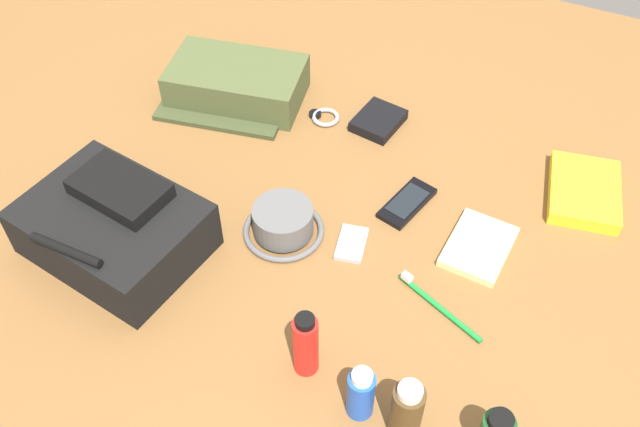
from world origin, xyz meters
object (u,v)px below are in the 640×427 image
Objects in this scene: cologne_bottle at (407,411)px; toothbrush at (435,303)px; sunscreen_spray at (306,344)px; wristwatch at (324,117)px; wallet at (378,121)px; bucket_hat at (283,223)px; cell_phone at (407,203)px; toiletry_pouch at (236,84)px; deodorant_spray at (361,393)px; media_player at (352,243)px; notepad at (479,247)px; paperback_novel at (584,192)px; backpack at (114,226)px.

toothbrush is (0.03, -0.24, -0.05)m from cologne_bottle.
sunscreen_spray is 0.63m from wristwatch.
wallet is at bearing -64.82° from cologne_bottle.
sunscreen_spray is 1.98× the size of wristwatch.
bucket_hat is at bearing 101.80° from wristwatch.
cell_phone is 1.99× the size of wristwatch.
toiletry_pouch is 3.00× the size of deodorant_spray.
toiletry_pouch is at bearing -35.13° from media_player.
toothbrush reaches higher than notepad.
toiletry_pouch is at bearing -30.54° from toothbrush.
cologne_bottle is 0.61× the size of paperback_novel.
toothbrush is 0.16m from notepad.
backpack is at bearing 27.97° from notepad.
sunscreen_spray reaches higher than paperback_novel.
wallet is (0.14, -0.20, 0.01)m from cell_phone.
wristwatch is (0.35, -0.61, -0.05)m from deodorant_spray.
wallet is (-0.05, -0.37, -0.02)m from bucket_hat.
bucket_hat reaches higher than cell_phone.
backpack is 0.31m from bucket_hat.
toothbrush is 0.49m from wallet.
toothbrush is at bearing 149.46° from toiletry_pouch.
wristwatch is 0.40× the size of toothbrush.
toiletry_pouch is 0.43m from bucket_hat.
toiletry_pouch is 2.32× the size of sunscreen_spray.
paperback_novel is at bearing -110.16° from deodorant_spray.
backpack is 0.56m from cell_phone.
paperback_novel is (-0.77, -0.50, -0.04)m from backpack.
toiletry_pouch is 0.87m from cologne_bottle.
cell_phone is 0.17m from notepad.
bucket_hat is 1.24× the size of cologne_bottle.
notepad is at bearing -157.22° from media_player.
wristwatch is (0.42, -0.61, -0.05)m from cologne_bottle.
wallet is (-0.12, -0.03, 0.01)m from wristwatch.
bucket_hat is 1.43× the size of wallet.
media_player is 1.31× the size of wristwatch.
cell_phone is (-0.02, -0.41, -0.06)m from sunscreen_spray.
backpack is 1.95× the size of toothbrush.
cell_phone is at bearing 28.81° from paperback_novel.
wristwatch is at bearing -56.91° from media_player.
toiletry_pouch is 2.57× the size of cologne_bottle.
backpack is at bearing 36.02° from cell_phone.
media_player is (0.06, 0.14, -0.00)m from cell_phone.
deodorant_spray is 0.40m from notepad.
cologne_bottle is 1.78× the size of wristwatch.
toiletry_pouch is 0.70m from toothbrush.
bucket_hat is 1.12× the size of sunscreen_spray.
cell_phone is 1.28× the size of wallet.
sunscreen_spray is 0.26m from toothbrush.
bucket_hat is at bearing 34.08° from paperback_novel.
cologne_bottle is at bearing 178.93° from deodorant_spray.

